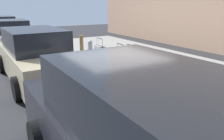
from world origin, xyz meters
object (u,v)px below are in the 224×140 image
parked_car_silver_2 (11,36)px  parked_car_beige_1 (36,56)px  fire_hydrant (90,49)px  suitcase_teal_6 (141,71)px  suitcase_red_2 (200,94)px  suitcase_silver_11 (100,53)px  parked_car_white_3 (1,28)px  suitcase_olive_3 (183,87)px  suitcase_olive_10 (107,57)px  suitcase_silver_4 (166,81)px  suitcase_maroon_8 (120,62)px  suitcase_black_5 (153,75)px  suitcase_navy_7 (131,65)px  bollard_post (82,46)px  suitcase_red_9 (115,60)px

parked_car_silver_2 → parked_car_beige_1: bearing=-180.0°
fire_hydrant → suitcase_teal_6: bearing=179.2°
suitcase_red_2 → suitcase_silver_11: (4.87, -0.09, 0.02)m
suitcase_teal_6 → parked_car_white_3: size_ratio=0.20×
suitcase_olive_3 → suitcase_olive_10: suitcase_olive_3 is taller
suitcase_olive_3 → suitcase_silver_4: 0.52m
suitcase_maroon_8 → parked_car_silver_2: size_ratio=0.23×
suitcase_teal_6 → parked_car_white_3: (13.44, 2.51, 0.28)m
suitcase_black_5 → suitcase_olive_10: size_ratio=1.54×
suitcase_olive_3 → parked_car_silver_2: size_ratio=0.17×
suitcase_teal_6 → suitcase_silver_11: bearing=-2.4°
fire_hydrant → parked_car_silver_2: bearing=30.6°
suitcase_navy_7 → suitcase_silver_11: bearing=-2.9°
suitcase_red_2 → suitcase_silver_4: bearing=-0.6°
suitcase_olive_3 → parked_car_beige_1: size_ratio=0.16×
suitcase_silver_4 → suitcase_olive_10: bearing=-1.2°
suitcase_silver_4 → suitcase_black_5: suitcase_black_5 is taller
fire_hydrant → suitcase_black_5: bearing=180.0°
bollard_post → suitcase_red_2: bearing=-178.8°
suitcase_navy_7 → parked_car_white_3: 13.16m
suitcase_red_2 → suitcase_black_5: (1.56, -0.02, 0.00)m
suitcase_olive_3 → fire_hydrant: (5.06, 0.06, 0.13)m
suitcase_navy_7 → suitcase_red_9: suitcase_navy_7 is taller
suitcase_teal_6 → bollard_post: size_ratio=0.97×
suitcase_red_9 → parked_car_white_3: 12.05m
suitcase_black_5 → bollard_post: 4.63m
suitcase_black_5 → suitcase_olive_10: (2.74, -0.07, -0.02)m
suitcase_red_2 → parked_car_beige_1: bearing=31.0°
suitcase_navy_7 → parked_car_white_3: (12.91, 2.51, 0.22)m
suitcase_black_5 → parked_car_silver_2: parked_car_silver_2 is taller
suitcase_silver_4 → suitcase_silver_11: 3.81m
bollard_post → parked_car_silver_2: (3.75, 2.41, 0.15)m
suitcase_black_5 → parked_car_silver_2: (8.38, 2.56, 0.31)m
suitcase_red_9 → suitcase_olive_10: 0.56m
fire_hydrant → bollard_post: 0.59m
suitcase_teal_6 → bollard_post: (4.14, 0.10, 0.14)m
suitcase_black_5 → suitcase_red_9: (2.18, -0.08, -0.01)m
suitcase_red_2 → suitcase_silver_4: (1.07, -0.01, -0.01)m
suitcase_silver_4 → fire_hydrant: size_ratio=1.18×
suitcase_olive_3 → suitcase_teal_6: (1.50, 0.10, 0.05)m
suitcase_maroon_8 → parked_car_beige_1: parked_car_beige_1 is taller
suitcase_navy_7 → suitcase_silver_11: 2.30m
suitcase_red_9 → parked_car_white_3: size_ratio=0.14×
suitcase_olive_3 → suitcase_red_9: bearing=-0.3°
suitcase_red_2 → suitcase_black_5: suitcase_black_5 is taller
suitcase_black_5 → suitcase_red_2: bearing=179.4°
suitcase_silver_4 → parked_car_silver_2: (8.87, 2.55, 0.32)m
suitcase_navy_7 → suitcase_black_5: bearing=-177.4°
suitcase_olive_10 → parked_car_beige_1: parked_car_beige_1 is taller
suitcase_red_2 → suitcase_navy_7: 2.58m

